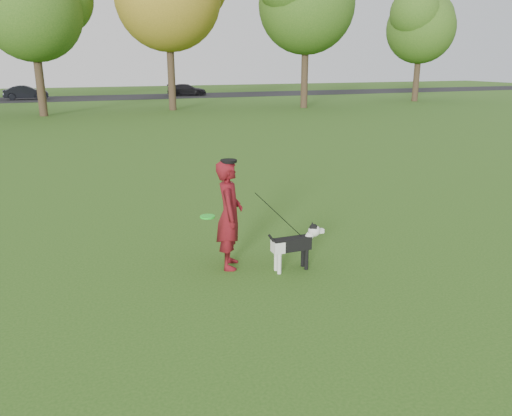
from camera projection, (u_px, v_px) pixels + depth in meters
name	position (u px, v px, depth m)	size (l,w,h in m)	color
ground	(260.00, 260.00, 8.35)	(120.00, 120.00, 0.00)	#285116
road	(97.00, 98.00, 44.20)	(120.00, 7.00, 0.02)	black
man	(229.00, 215.00, 7.84)	(0.64, 0.42, 1.74)	#5D0D1A
dog	(296.00, 242.00, 7.84)	(0.98, 0.20, 0.75)	black
car_mid	(26.00, 92.00, 42.09)	(1.22, 3.50, 1.15)	black
car_right	(187.00, 90.00, 46.81)	(1.48, 3.65, 1.06)	black
man_held_items	(279.00, 215.00, 7.84)	(1.57, 0.61, 1.25)	#1BDC27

